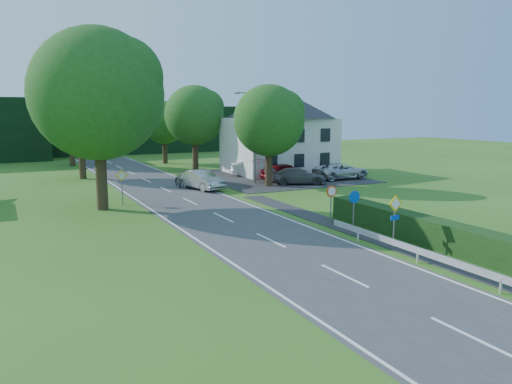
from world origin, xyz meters
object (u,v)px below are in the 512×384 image
parked_car_silver_a (257,167)px  parked_car_grey (299,176)px  streetlight (254,133)px  moving_car (201,180)px  motorcycle (178,180)px  parked_car_red (284,171)px  parked_car_silver_b (341,171)px  parasol (259,170)px

parked_car_silver_a → parked_car_grey: bearing=-156.9°
parked_car_grey → streetlight: bearing=82.4°
moving_car → motorcycle: moving_car is taller
moving_car → motorcycle: 2.59m
parked_car_silver_a → parked_car_red: bearing=-151.1°
moving_car → parked_car_grey: size_ratio=0.99×
motorcycle → parked_car_silver_b: size_ratio=0.38×
parasol → parked_car_red: bearing=5.1°
moving_car → parked_car_grey: moving_car is taller
streetlight → parked_car_silver_b: streetlight is taller
parked_car_red → parked_car_silver_a: bearing=1.7°
moving_car → parked_car_red: parked_car_red is taller
streetlight → parked_car_red: (3.43, 0.50, -3.63)m
moving_car → parasol: bearing=-1.0°
parked_car_red → parked_car_grey: bearing=167.1°
motorcycle → parked_car_silver_b: 15.33m
parked_car_red → parasol: (-2.75, -0.25, 0.29)m
parked_car_silver_a → parked_car_grey: 6.79m
parked_car_silver_a → motorcycle: bearing=127.8°
motorcycle → parked_car_red: 10.04m
parked_car_silver_a → parked_car_silver_b: size_ratio=0.94×
motorcycle → parked_car_silver_b: (15.13, -2.44, 0.21)m
motorcycle → parked_car_red: parked_car_red is taller
parked_car_red → parked_car_silver_b: parked_car_red is taller
streetlight → moving_car: (-5.36, -1.14, -3.65)m
streetlight → parasol: size_ratio=3.32×
parked_car_silver_b → moving_car: bearing=90.0°
streetlight → motorcycle: bearing=170.3°
parked_car_silver_a → parked_car_grey: parked_car_silver_a is taller
parked_car_silver_a → parasol: size_ratio=2.11×
parked_car_red → parked_car_grey: size_ratio=0.97×
parked_car_silver_b → parasol: size_ratio=2.25×
streetlight → parked_car_grey: streetlight is taller
motorcycle → parked_car_red: size_ratio=0.44×
parked_car_silver_a → parasol: parasol is taller
streetlight → motorcycle: 7.73m
parked_car_silver_b → motorcycle: bearing=81.5°
parasol → moving_car: bearing=-167.0°
moving_car → streetlight: bearing=-2.0°
motorcycle → parasol: parasol is taller
moving_car → parked_car_silver_b: 13.91m
parked_car_grey → parked_car_silver_b: (5.27, 0.92, 0.06)m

